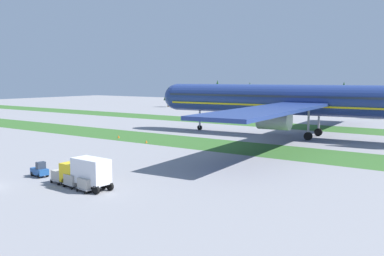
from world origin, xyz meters
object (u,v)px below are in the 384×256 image
(airliner, at_px, (304,100))
(taxiway_marker_1, at_px, (119,137))
(cargo_dolly_third, at_px, (87,184))
(ground_crew_marshaller, at_px, (88,166))
(ground_crew_loader, at_px, (88,176))
(taxiway_marker_0, at_px, (146,142))
(cargo_dolly_lead, at_px, (60,176))
(cargo_dolly_second, at_px, (73,179))
(baggage_tug, at_px, (40,170))
(catering_truck, at_px, (86,172))

(airliner, bearing_deg, taxiway_marker_1, 122.61)
(cargo_dolly_third, bearing_deg, airliner, 5.10)
(cargo_dolly_third, relative_size, ground_crew_marshaller, 1.38)
(ground_crew_loader, bearing_deg, taxiway_marker_0, -96.02)
(cargo_dolly_lead, xyz_separation_m, taxiway_marker_0, (-13.25, 30.79, -0.65))
(cargo_dolly_lead, distance_m, cargo_dolly_second, 2.90)
(cargo_dolly_third, height_order, taxiway_marker_1, cargo_dolly_third)
(baggage_tug, xyz_separation_m, cargo_dolly_third, (10.71, -1.56, 0.10))
(baggage_tug, height_order, taxiway_marker_1, baggage_tug)
(cargo_dolly_lead, bearing_deg, taxiway_marker_1, 43.09)
(cargo_dolly_lead, xyz_separation_m, taxiway_marker_1, (-22.72, 32.68, -0.60))
(baggage_tug, distance_m, cargo_dolly_third, 10.83)
(airliner, distance_m, baggage_tug, 57.76)
(cargo_dolly_second, distance_m, catering_truck, 2.01)
(catering_truck, xyz_separation_m, ground_crew_marshaller, (-6.26, 5.84, -1.01))
(airliner, distance_m, taxiway_marker_0, 34.69)
(cargo_dolly_second, relative_size, taxiway_marker_1, 3.78)
(catering_truck, xyz_separation_m, taxiway_marker_1, (-27.21, 32.51, -1.64))
(taxiway_marker_1, bearing_deg, catering_truck, -50.07)
(ground_crew_marshaller, relative_size, ground_crew_loader, 1.00)
(cargo_dolly_third, bearing_deg, cargo_dolly_lead, 90.00)
(cargo_dolly_third, height_order, ground_crew_loader, ground_crew_loader)
(airliner, distance_m, ground_crew_marshaller, 51.92)
(cargo_dolly_third, bearing_deg, ground_crew_loader, 55.62)
(cargo_dolly_third, xyz_separation_m, taxiway_marker_1, (-28.46, 33.51, -0.60))
(taxiway_marker_1, bearing_deg, cargo_dolly_lead, -55.19)
(cargo_dolly_second, relative_size, cargo_dolly_third, 1.00)
(cargo_dolly_second, height_order, ground_crew_loader, ground_crew_loader)
(catering_truck, relative_size, taxiway_marker_1, 11.15)
(catering_truck, distance_m, taxiway_marker_0, 35.43)
(cargo_dolly_lead, xyz_separation_m, catering_truck, (4.49, 0.17, 1.03))
(cargo_dolly_second, height_order, cargo_dolly_third, same)
(airliner, bearing_deg, ground_crew_marshaller, 163.84)
(taxiway_marker_0, relative_size, taxiway_marker_1, 0.84)
(ground_crew_loader, distance_m, taxiway_marker_0, 33.33)
(cargo_dolly_third, bearing_deg, baggage_tug, 90.00)
(airliner, bearing_deg, cargo_dolly_second, 169.74)
(catering_truck, relative_size, ground_crew_loader, 4.06)
(taxiway_marker_0, bearing_deg, taxiway_marker_1, 168.72)
(airliner, distance_m, catering_truck, 56.65)
(airliner, relative_size, catering_truck, 12.30)
(airliner, bearing_deg, cargo_dolly_lead, 166.83)
(cargo_dolly_third, distance_m, ground_crew_loader, 3.73)
(cargo_dolly_lead, bearing_deg, taxiway_marker_0, 31.56)
(ground_crew_marshaller, height_order, taxiway_marker_0, ground_crew_marshaller)
(airliner, height_order, ground_crew_loader, airliner)
(taxiway_marker_0, bearing_deg, ground_crew_loader, -60.83)
(cargo_dolly_third, xyz_separation_m, taxiway_marker_0, (-18.99, 31.62, -0.65))
(cargo_dolly_second, bearing_deg, cargo_dolly_third, -90.00)
(baggage_tug, bearing_deg, ground_crew_marshaller, -22.94)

